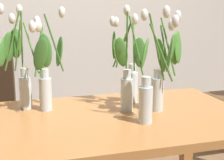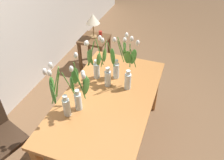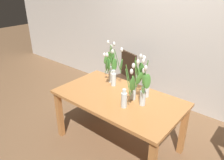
% 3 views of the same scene
% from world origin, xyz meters
% --- Properties ---
extents(room_wall_rear, '(9.00, 0.10, 2.70)m').
position_xyz_m(room_wall_rear, '(0.00, 1.51, 1.35)').
color(room_wall_rear, beige).
rests_on(room_wall_rear, ground).
extents(dining_table, '(1.60, 0.90, 0.74)m').
position_xyz_m(dining_table, '(0.00, 0.00, 0.65)').
color(dining_table, '#B7753D').
rests_on(dining_table, ground).
extents(tulip_vase_0, '(0.18, 0.14, 0.56)m').
position_xyz_m(tulip_vase_0, '(0.23, -0.15, 0.93)').
color(tulip_vase_0, silver).
rests_on(tulip_vase_0, dining_table).
extents(tulip_vase_1, '(0.19, 0.19, 0.57)m').
position_xyz_m(tulip_vase_1, '(0.19, 0.07, 0.92)').
color(tulip_vase_1, silver).
rests_on(tulip_vase_1, dining_table).
extents(tulip_vase_2, '(0.15, 0.14, 0.54)m').
position_xyz_m(tulip_vase_2, '(0.36, 0.00, 0.93)').
color(tulip_vase_2, silver).
rests_on(tulip_vase_2, dining_table).
extents(tulip_vase_3, '(0.19, 0.19, 0.52)m').
position_xyz_m(tulip_vase_3, '(0.24, 0.22, 0.95)').
color(tulip_vase_3, silver).
rests_on(tulip_vase_3, dining_table).
extents(tulip_vase_4, '(0.27, 0.17, 0.58)m').
position_xyz_m(tulip_vase_4, '(-0.36, 0.29, 0.97)').
color(tulip_vase_4, silver).
rests_on(tulip_vase_4, dining_table).
extents(tulip_vase_5, '(0.20, 0.24, 0.56)m').
position_xyz_m(tulip_vase_5, '(-0.24, 0.18, 0.95)').
color(tulip_vase_5, silver).
rests_on(tulip_vase_5, dining_table).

